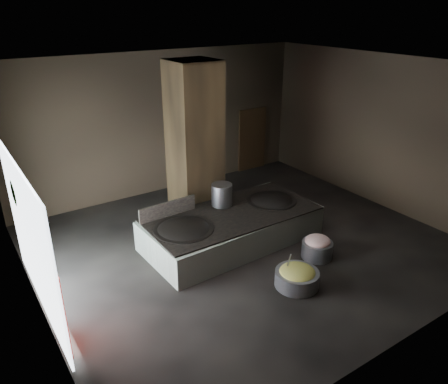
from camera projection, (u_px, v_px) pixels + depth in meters
floor at (243, 246)px, 11.42m from camera, size 10.00×9.00×0.10m
ceiling at (247, 65)px, 9.58m from camera, size 10.00×9.00×0.10m
back_wall at (161, 123)px, 13.97m from camera, size 10.00×0.10×4.50m
front_wall at (412, 243)px, 7.03m from camera, size 10.00×0.10×4.50m
left_wall at (21, 216)px, 7.93m from camera, size 0.10×9.00×4.50m
right_wall at (381, 132)px, 13.07m from camera, size 0.10×9.00×4.50m
pillar at (195, 146)px, 11.80m from camera, size 1.20×1.20×4.50m
hearth_platform at (232, 228)px, 11.40m from camera, size 4.61×2.33×0.79m
platform_cap at (232, 213)px, 11.23m from camera, size 4.43×2.13×0.03m
wok_left at (184, 232)px, 10.48m from camera, size 1.43×1.43×0.39m
wok_left_rim at (183, 229)px, 10.46m from camera, size 1.46×1.46×0.05m
wok_right at (271, 203)px, 11.98m from camera, size 1.33×1.33×0.37m
wok_right_rim at (271, 201)px, 11.95m from camera, size 1.36×1.36×0.05m
stock_pot at (222, 195)px, 11.55m from camera, size 0.55×0.55×0.59m
splash_guard at (168, 209)px, 10.98m from camera, size 1.58×0.12×0.39m
cook at (215, 178)px, 13.26m from camera, size 0.78×0.70×1.81m
veg_basin at (297, 279)px, 9.68m from camera, size 1.05×1.05×0.36m
veg_fill at (297, 272)px, 9.61m from camera, size 0.80×0.80×0.25m
ladle at (288, 263)px, 9.57m from camera, size 0.22×0.35×0.70m
meat_basin at (317, 249)px, 10.77m from camera, size 0.98×0.98×0.42m
meat_fill at (318, 241)px, 10.67m from camera, size 0.63×0.63×0.24m
doorway_near at (196, 152)px, 14.96m from camera, size 1.18×0.08×2.38m
doorway_near_glow at (191, 152)px, 15.08m from camera, size 0.78×0.04×1.85m
doorway_far at (252, 140)px, 16.18m from camera, size 1.18×0.08×2.38m
doorway_far_glow at (247, 141)px, 16.34m from camera, size 0.89×0.04×2.11m
left_opening at (31, 241)px, 8.40m from camera, size 0.04×4.20×3.10m
pavilion_sliver at (58, 307)px, 7.74m from camera, size 0.05×0.90×1.70m
tree_silhouette at (20, 192)px, 9.05m from camera, size 0.28×1.10×1.10m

